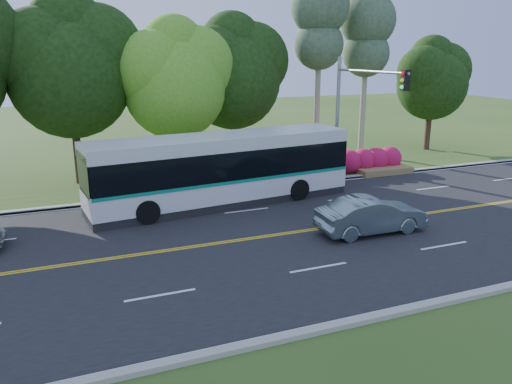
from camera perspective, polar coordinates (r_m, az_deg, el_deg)
name	(u,v)px	position (r m, az deg, el deg)	size (l,w,h in m)	color
ground	(288,233)	(20.71, 3.69, -4.76)	(120.00, 120.00, 0.00)	#33501A
road	(288,233)	(20.71, 3.69, -4.73)	(60.00, 14.00, 0.02)	black
curb_north	(231,189)	(27.00, -2.82, 0.30)	(60.00, 0.30, 0.15)	#A39F93
curb_south	(396,312)	(15.13, 15.70, -13.11)	(60.00, 0.30, 0.15)	#A39F93
grass_verge	(221,182)	(28.71, -4.03, 1.16)	(60.00, 4.00, 0.10)	#33501A
lane_markings	(286,233)	(20.67, 3.45, -4.73)	(57.60, 13.82, 0.00)	gold
tree_row	(113,62)	(29.81, -16.00, 14.13)	(44.70, 9.10, 13.84)	#321C16
bougainvillea_hedge	(338,164)	(30.72, 9.32, 3.23)	(9.50, 2.25, 1.50)	#A80E4A
traffic_signal	(356,102)	(27.45, 11.41, 10.03)	(0.42, 6.10, 7.00)	gray
transit_bus	(222,170)	(24.31, -3.94, 2.51)	(13.21, 4.26, 3.40)	silver
sedan	(371,215)	(21.04, 13.03, -2.59)	(1.59, 4.56, 1.50)	slate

